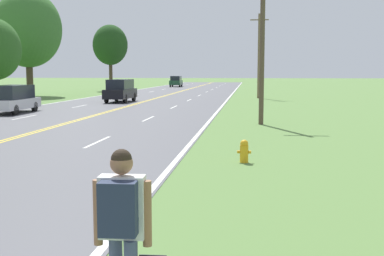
{
  "coord_description": "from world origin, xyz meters",
  "views": [
    {
      "loc": [
        9.3,
        -0.75,
        2.63
      ],
      "look_at": [
        7.68,
        12.52,
        1.06
      ],
      "focal_mm": 45.0,
      "sensor_mm": 36.0,
      "label": 1
    }
  ],
  "objects_px": {
    "tree_mid_treeline": "(28,29)",
    "car_dark_green_suv_mid_far": "(176,81)",
    "fire_hydrant": "(244,151)",
    "car_silver_van_approaching": "(12,99)",
    "hitchhiker_person": "(121,217)",
    "tree_right_cluster": "(110,45)",
    "car_black_suv_mid_near": "(120,90)"
  },
  "relations": [
    {
      "from": "hitchhiker_person",
      "to": "car_dark_green_suv_mid_far",
      "type": "height_order",
      "value": "car_dark_green_suv_mid_far"
    },
    {
      "from": "car_silver_van_approaching",
      "to": "car_black_suv_mid_near",
      "type": "distance_m",
      "value": 12.41
    },
    {
      "from": "tree_mid_treeline",
      "to": "car_dark_green_suv_mid_far",
      "type": "height_order",
      "value": "tree_mid_treeline"
    },
    {
      "from": "tree_right_cluster",
      "to": "car_silver_van_approaching",
      "type": "distance_m",
      "value": 37.03
    },
    {
      "from": "tree_mid_treeline",
      "to": "tree_right_cluster",
      "type": "height_order",
      "value": "tree_mid_treeline"
    },
    {
      "from": "car_dark_green_suv_mid_far",
      "to": "tree_right_cluster",
      "type": "bearing_deg",
      "value": 159.59
    },
    {
      "from": "hitchhiker_person",
      "to": "car_silver_van_approaching",
      "type": "distance_m",
      "value": 27.83
    },
    {
      "from": "tree_mid_treeline",
      "to": "car_dark_green_suv_mid_far",
      "type": "distance_m",
      "value": 35.93
    },
    {
      "from": "car_black_suv_mid_near",
      "to": "tree_mid_treeline",
      "type": "bearing_deg",
      "value": 54.62
    },
    {
      "from": "fire_hydrant",
      "to": "car_black_suv_mid_near",
      "type": "distance_m",
      "value": 29.06
    },
    {
      "from": "fire_hydrant",
      "to": "car_silver_van_approaching",
      "type": "distance_m",
      "value": 21.21
    },
    {
      "from": "car_silver_van_approaching",
      "to": "car_dark_green_suv_mid_far",
      "type": "distance_m",
      "value": 54.73
    },
    {
      "from": "car_dark_green_suv_mid_far",
      "to": "fire_hydrant",
      "type": "bearing_deg",
      "value": -170.88
    },
    {
      "from": "fire_hydrant",
      "to": "car_dark_green_suv_mid_far",
      "type": "relative_size",
      "value": 0.15
    },
    {
      "from": "hitchhiker_person",
      "to": "car_silver_van_approaching",
      "type": "height_order",
      "value": "hitchhiker_person"
    },
    {
      "from": "tree_right_cluster",
      "to": "tree_mid_treeline",
      "type": "bearing_deg",
      "value": -106.31
    },
    {
      "from": "tree_right_cluster",
      "to": "car_silver_van_approaching",
      "type": "height_order",
      "value": "tree_right_cluster"
    },
    {
      "from": "hitchhiker_person",
      "to": "fire_hydrant",
      "type": "xyz_separation_m",
      "value": [
        1.16,
        9.12,
        -0.78
      ]
    },
    {
      "from": "tree_mid_treeline",
      "to": "fire_hydrant",
      "type": "bearing_deg",
      "value": -56.71
    },
    {
      "from": "tree_mid_treeline",
      "to": "car_black_suv_mid_near",
      "type": "xyz_separation_m",
      "value": [
        12.62,
        -9.21,
        -6.14
      ]
    },
    {
      "from": "car_silver_van_approaching",
      "to": "car_dark_green_suv_mid_far",
      "type": "relative_size",
      "value": 1.02
    },
    {
      "from": "car_silver_van_approaching",
      "to": "tree_mid_treeline",
      "type": "bearing_deg",
      "value": 21.34
    },
    {
      "from": "tree_right_cluster",
      "to": "car_black_suv_mid_near",
      "type": "xyz_separation_m",
      "value": [
        8.11,
        -24.6,
        -5.25
      ]
    },
    {
      "from": "tree_right_cluster",
      "to": "car_dark_green_suv_mid_far",
      "type": "distance_m",
      "value": 20.07
    },
    {
      "from": "hitchhiker_person",
      "to": "car_black_suv_mid_near",
      "type": "relative_size",
      "value": 0.39
    },
    {
      "from": "car_silver_van_approaching",
      "to": "car_dark_green_suv_mid_far",
      "type": "bearing_deg",
      "value": -3.49
    },
    {
      "from": "tree_mid_treeline",
      "to": "car_silver_van_approaching",
      "type": "xyz_separation_m",
      "value": [
        8.77,
        -21.0,
        -6.25
      ]
    },
    {
      "from": "fire_hydrant",
      "to": "car_black_suv_mid_near",
      "type": "bearing_deg",
      "value": 112.39
    },
    {
      "from": "hitchhiker_person",
      "to": "car_black_suv_mid_near",
      "type": "height_order",
      "value": "car_black_suv_mid_near"
    },
    {
      "from": "fire_hydrant",
      "to": "car_silver_van_approaching",
      "type": "bearing_deg",
      "value": 134.71
    },
    {
      "from": "fire_hydrant",
      "to": "car_black_suv_mid_near",
      "type": "height_order",
      "value": "car_black_suv_mid_near"
    },
    {
      "from": "fire_hydrant",
      "to": "tree_mid_treeline",
      "type": "xyz_separation_m",
      "value": [
        -23.69,
        36.07,
        6.84
      ]
    }
  ]
}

